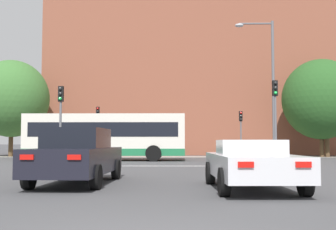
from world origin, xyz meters
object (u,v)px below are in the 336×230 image
at_px(traffic_light_near_left, 61,112).
at_px(traffic_light_near_right, 275,108).
at_px(bus_crossing_lead, 106,136).
at_px(car_saloon_left, 78,156).
at_px(car_roadster_right, 251,164).
at_px(traffic_light_far_right, 241,126).
at_px(traffic_light_far_left, 98,123).
at_px(pedestrian_waiting, 46,145).
at_px(street_lamp_junction, 267,77).

distance_m(traffic_light_near_left, traffic_light_near_right, 11.06).
relative_size(bus_crossing_lead, traffic_light_near_right, 2.34).
bearing_deg(car_saloon_left, car_roadster_right, -14.31).
bearing_deg(traffic_light_near_left, traffic_light_far_right, 47.08).
xyz_separation_m(car_saloon_left, bus_crossing_lead, (-1.71, 15.19, 0.79)).
xyz_separation_m(traffic_light_far_left, pedestrian_waiting, (-4.15, 0.09, -1.73)).
distance_m(car_saloon_left, car_roadster_right, 4.94).
relative_size(car_saloon_left, traffic_light_far_left, 1.22).
bearing_deg(street_lamp_junction, traffic_light_far_right, 90.75).
bearing_deg(car_saloon_left, street_lamp_junction, 57.71).
xyz_separation_m(traffic_light_near_right, street_lamp_junction, (0.17, 2.61, 2.04)).
xyz_separation_m(car_roadster_right, traffic_light_near_right, (3.20, 10.86, 2.28)).
bearing_deg(car_roadster_right, pedestrian_waiting, 116.78).
distance_m(bus_crossing_lead, traffic_light_far_right, 11.52).
xyz_separation_m(car_saloon_left, traffic_light_far_right, (8.00, 21.32, 1.68)).
height_order(traffic_light_near_left, traffic_light_far_right, traffic_light_near_left).
bearing_deg(street_lamp_junction, traffic_light_near_left, -166.25).
height_order(car_saloon_left, bus_crossing_lead, bus_crossing_lead).
bearing_deg(traffic_light_near_left, car_roadster_right, -53.77).
bearing_deg(car_roadster_right, traffic_light_near_right, 71.94).
bearing_deg(street_lamp_junction, bus_crossing_lead, 162.65).
bearing_deg(traffic_light_near_right, car_saloon_left, -129.90).
xyz_separation_m(car_roadster_right, bus_crossing_lead, (-6.46, 16.54, 0.95)).
distance_m(traffic_light_far_right, street_lamp_junction, 9.53).
height_order(car_saloon_left, traffic_light_far_left, traffic_light_far_left).
bearing_deg(car_roadster_right, bus_crossing_lead, 109.71).
distance_m(car_saloon_left, bus_crossing_lead, 15.31).
bearing_deg(street_lamp_junction, pedestrian_waiting, 149.39).
distance_m(car_roadster_right, street_lamp_junction, 14.54).
height_order(traffic_light_near_left, pedestrian_waiting, traffic_light_near_left).
bearing_deg(traffic_light_far_left, car_saloon_left, -80.92).
height_order(car_saloon_left, traffic_light_far_right, traffic_light_far_right).
distance_m(traffic_light_near_left, street_lamp_junction, 11.77).
xyz_separation_m(bus_crossing_lead, traffic_light_far_right, (9.72, 6.13, 0.89)).
distance_m(bus_crossing_lead, street_lamp_junction, 10.84).
distance_m(car_roadster_right, traffic_light_far_right, 22.97).
height_order(bus_crossing_lead, traffic_light_near_left, traffic_light_near_left).
bearing_deg(pedestrian_waiting, traffic_light_far_left, -122.36).
height_order(car_saloon_left, car_roadster_right, car_saloon_left).
bearing_deg(car_saloon_left, bus_crossing_lead, 97.98).
relative_size(traffic_light_far_right, street_lamp_junction, 0.44).
distance_m(car_roadster_right, pedestrian_waiting, 25.85).
height_order(traffic_light_far_right, pedestrian_waiting, traffic_light_far_right).
bearing_deg(pedestrian_waiting, traffic_light_near_right, -158.59).
height_order(bus_crossing_lead, pedestrian_waiting, bus_crossing_lead).
xyz_separation_m(traffic_light_far_right, pedestrian_waiting, (-15.55, 0.07, -1.50)).
bearing_deg(traffic_light_far_right, car_saloon_left, -110.58).
xyz_separation_m(traffic_light_near_right, pedestrian_waiting, (-15.50, 11.88, -1.95)).
bearing_deg(street_lamp_junction, traffic_light_near_right, -93.79).
height_order(car_saloon_left, traffic_light_near_right, traffic_light_near_right).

